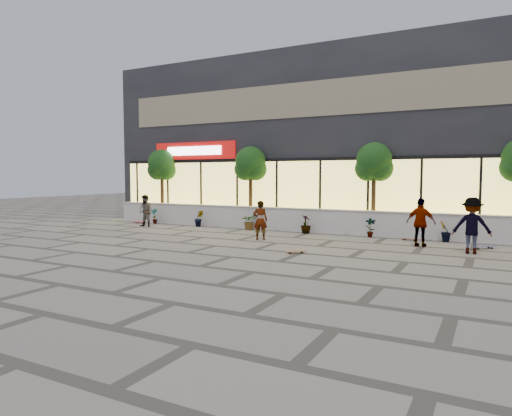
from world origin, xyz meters
The scene contains 20 objects.
ground centered at (0.00, 0.00, 0.00)m, with size 80.00×80.00×0.00m, color gray.
planter_wall centered at (0.00, 7.00, 0.52)m, with size 22.00×0.42×1.04m.
retail_building centered at (0.00, 12.49, 4.25)m, with size 24.00×9.17×8.50m.
shrub_a centered at (-8.50, 6.45, 0.41)m, with size 0.43×0.29×0.81m, color #163D13.
shrub_b centered at (-5.70, 6.45, 0.41)m, with size 0.45×0.36×0.81m, color #163D13.
shrub_c centered at (-2.90, 6.45, 0.41)m, with size 0.73×0.63×0.81m, color #163D13.
shrub_d centered at (-0.10, 6.45, 0.41)m, with size 0.45×0.45×0.81m, color #163D13.
shrub_e centered at (2.70, 6.45, 0.41)m, with size 0.43×0.29×0.81m, color #163D13.
shrub_f centered at (5.50, 6.45, 0.41)m, with size 0.45×0.36×0.81m, color #163D13.
tree_west centered at (-9.00, 7.70, 2.99)m, with size 1.60×1.50×3.92m.
tree_midwest centered at (-3.50, 7.70, 2.99)m, with size 1.60×1.50×3.92m.
tree_mideast centered at (2.50, 7.70, 2.99)m, with size 1.60×1.50×3.92m.
skater_center centered at (-0.92, 3.76, 0.77)m, with size 0.56×0.37×1.53m, color silver.
skater_left centered at (-7.93, 5.14, 0.78)m, with size 0.76×0.59×1.56m, color tan.
skater_right_near centered at (4.85, 4.82, 0.85)m, with size 1.00×0.42×1.71m, color white.
skater_right_far centered at (6.50, 4.12, 0.90)m, with size 1.17×0.67×1.80m, color #A0281D.
skateboard_center centered at (1.53, 1.50, 0.07)m, with size 0.62×0.62×0.08m.
skateboard_left centered at (-9.26, 6.20, 0.08)m, with size 0.79×0.23×0.09m.
skateboard_right_near centered at (4.27, 6.20, 0.07)m, with size 0.72×0.37×0.08m.
skateboard_right_far centered at (6.83, 5.35, 0.09)m, with size 0.80×0.71×0.10m.
Camera 1 is at (7.16, -11.90, 2.50)m, focal length 32.00 mm.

